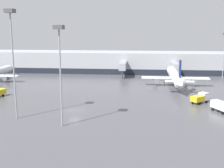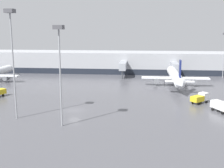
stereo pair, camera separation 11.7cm
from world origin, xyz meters
The scene contains 7 objects.
ground_plane centered at (0.00, 0.00, 0.00)m, with size 320.00×320.00×0.00m, color #4C4C51.
terminal_building centered at (0.13, 61.89, 4.50)m, with size 160.00×27.21×9.00m.
parked_jet_2 centered at (26.96, 31.99, 3.32)m, with size 22.43×35.01×9.99m.
service_truck_0 centered at (33.97, 2.09, 1.53)m, with size 4.20×5.60×2.44m.
service_truck_1 centered at (30.73, 9.74, 1.47)m, with size 5.17×4.92×2.60m.
apron_light_mast_1 centered at (-10.88, -7.05, 17.44)m, with size 1.80×1.80×22.76m.
apron_light_mast_2 centered at (0.11, -10.84, 15.27)m, with size 1.80×1.80×19.51m.
Camera 1 is at (15.17, -62.32, 18.69)m, focal length 45.00 mm.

